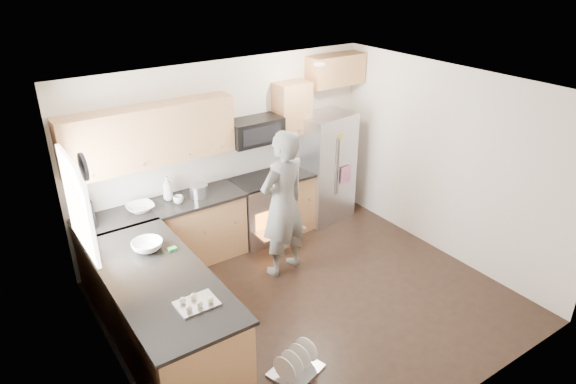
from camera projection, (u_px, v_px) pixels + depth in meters
ground at (310, 302)px, 6.26m from camera, size 4.50×4.50×0.00m
room_shell at (309, 176)px, 5.53m from camera, size 4.54×4.04×2.62m
back_cabinet_run at (198, 191)px, 6.84m from camera, size 4.45×0.64×2.50m
peninsula at (162, 312)px, 5.35m from camera, size 0.96×2.36×1.03m
stove_range at (261, 195)px, 7.41m from camera, size 0.76×0.97×1.79m
refrigerator at (323, 167)px, 7.93m from camera, size 0.91×0.75×1.69m
person at (283, 204)px, 6.47m from camera, size 0.79×0.59×1.95m
dish_rack at (296, 366)px, 5.18m from camera, size 0.59×0.52×0.31m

